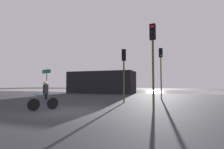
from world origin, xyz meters
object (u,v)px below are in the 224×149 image
object	(u,v)px
distant_building	(101,82)
traffic_light_far_right	(161,64)
direction_sign_post	(47,81)
cyclist	(45,95)
traffic_light_near_right	(153,50)
traffic_light_center	(124,65)

from	to	relation	value
distant_building	traffic_light_far_right	size ratio (longest dim) A/B	2.13
direction_sign_post	cyclist	xyz separation A→B (m)	(2.32, -2.83, -0.88)
traffic_light_far_right	cyclist	distance (m)	11.63
traffic_light_near_right	cyclist	bearing A→B (deg)	25.76
traffic_light_far_right	direction_sign_post	world-z (taller)	traffic_light_far_right
traffic_light_near_right	direction_sign_post	size ratio (longest dim) A/B	1.87
cyclist	traffic_light_far_right	bearing A→B (deg)	-91.15
direction_sign_post	cyclist	distance (m)	3.76
traffic_light_far_right	traffic_light_center	size ratio (longest dim) A/B	1.20
traffic_light_center	cyclist	xyz separation A→B (m)	(-3.12, -5.21, -2.11)
traffic_light_near_right	distant_building	bearing A→B (deg)	-51.17
traffic_light_near_right	direction_sign_post	world-z (taller)	traffic_light_near_right
traffic_light_far_right	traffic_light_near_right	world-z (taller)	traffic_light_far_right
traffic_light_far_right	traffic_light_near_right	bearing A→B (deg)	64.61
distant_building	direction_sign_post	world-z (taller)	distant_building
distant_building	traffic_light_center	xyz separation A→B (m)	(7.53, -12.95, 1.18)
distant_building	direction_sign_post	distance (m)	15.48
traffic_light_far_right	traffic_light_center	world-z (taller)	traffic_light_far_right
distant_building	traffic_light_center	world-z (taller)	traffic_light_center
traffic_light_far_right	traffic_light_center	xyz separation A→B (m)	(-2.49, -4.64, -0.52)
distant_building	traffic_light_near_right	bearing A→B (deg)	-57.87
distant_building	cyclist	size ratio (longest dim) A/B	6.60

